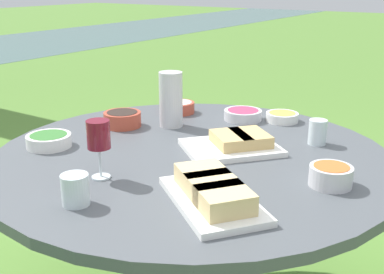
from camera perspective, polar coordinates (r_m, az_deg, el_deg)
name	(u,v)px	position (r m, az deg, el deg)	size (l,w,h in m)	color
dining_table	(192,178)	(1.79, 0.00, -4.91)	(1.45, 1.45, 0.76)	#4C4C51
water_pitcher	(171,99)	(2.04, -2.52, 4.48)	(0.11, 0.10, 0.23)	silver
wine_glass	(99,137)	(1.52, -11.02, 0.05)	(0.07, 0.07, 0.19)	silver
platter_bread_main	(236,143)	(1.78, 5.19, -0.75)	(0.42, 0.42, 0.06)	white
platter_charcuterie	(213,192)	(1.36, 2.48, -6.53)	(0.39, 0.42, 0.08)	white
bowl_fries	(282,117)	(2.17, 10.63, 2.39)	(0.14, 0.14, 0.04)	white
bowl_salad	(49,140)	(1.89, -16.60, -0.34)	(0.17, 0.17, 0.05)	white
bowl_olives	(122,118)	(2.08, -8.25, 2.21)	(0.16, 0.16, 0.06)	#B74733
bowl_dip_red	(243,114)	(2.17, 6.05, 2.69)	(0.17, 0.17, 0.05)	silver
bowl_dip_cream	(179,107)	(2.27, -1.54, 3.61)	(0.14, 0.14, 0.05)	#B74733
bowl_roasted_veg	(331,175)	(1.53, 16.13, -4.32)	(0.13, 0.13, 0.06)	silver
cup_water_near	(75,190)	(1.39, -13.67, -6.09)	(0.08, 0.08, 0.09)	silver
cup_water_far	(318,132)	(1.89, 14.65, 0.57)	(0.07, 0.07, 0.10)	silver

